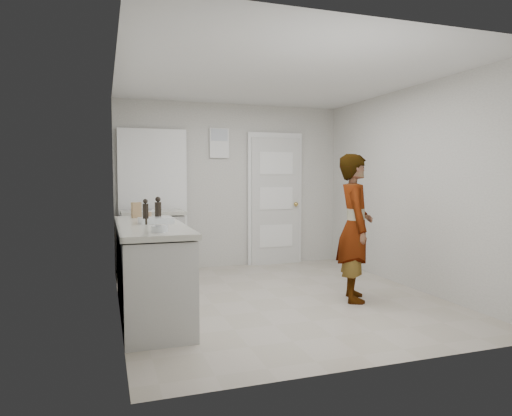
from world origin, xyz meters
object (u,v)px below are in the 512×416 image
object	(u,v)px
spice_jar	(149,216)
egg_bowl	(160,229)
person	(355,228)
baking_dish	(156,220)
oil_cruet_a	(158,210)
cake_mix_box	(136,210)
oil_cruet_b	(146,212)

from	to	relation	value
spice_jar	egg_bowl	distance (m)	1.20
person	baking_dish	world-z (taller)	person
oil_cruet_a	egg_bowl	distance (m)	0.88
baking_dish	cake_mix_box	bearing A→B (deg)	102.63
person	oil_cruet_b	xyz separation A→B (m)	(-2.28, 0.09, 0.22)
baking_dish	egg_bowl	distance (m)	0.76
person	cake_mix_box	xyz separation A→B (m)	(-2.32, 0.84, 0.19)
egg_bowl	baking_dish	bearing A→B (deg)	86.17
spice_jar	oil_cruet_b	world-z (taller)	oil_cruet_b
egg_bowl	oil_cruet_b	bearing A→B (deg)	95.03
oil_cruet_a	egg_bowl	world-z (taller)	oil_cruet_a
spice_jar	baking_dish	distance (m)	0.44
cake_mix_box	spice_jar	world-z (taller)	cake_mix_box
person	oil_cruet_a	bearing A→B (deg)	103.82
egg_bowl	oil_cruet_a	bearing A→B (deg)	84.37
spice_jar	oil_cruet_a	world-z (taller)	oil_cruet_a
person	oil_cruet_b	distance (m)	2.29
cake_mix_box	baking_dish	world-z (taller)	cake_mix_box
oil_cruet_a	baking_dish	bearing A→B (deg)	-107.85
cake_mix_box	person	bearing A→B (deg)	-40.67
person	baking_dish	size ratio (longest dim) A/B	4.75
oil_cruet_b	baking_dish	size ratio (longest dim) A/B	0.73
cake_mix_box	oil_cruet_b	distance (m)	0.76
spice_jar	egg_bowl	bearing A→B (deg)	-91.20
cake_mix_box	oil_cruet_a	bearing A→B (deg)	-92.37
person	oil_cruet_a	xyz separation A→B (m)	(-2.14, 0.29, 0.23)
person	cake_mix_box	world-z (taller)	person
person	oil_cruet_b	world-z (taller)	person
oil_cruet_a	baking_dish	world-z (taller)	oil_cruet_a
cake_mix_box	egg_bowl	bearing A→B (deg)	-106.80
oil_cruet_a	oil_cruet_b	world-z (taller)	oil_cruet_a
spice_jar	oil_cruet_a	size ratio (longest dim) A/B	0.31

